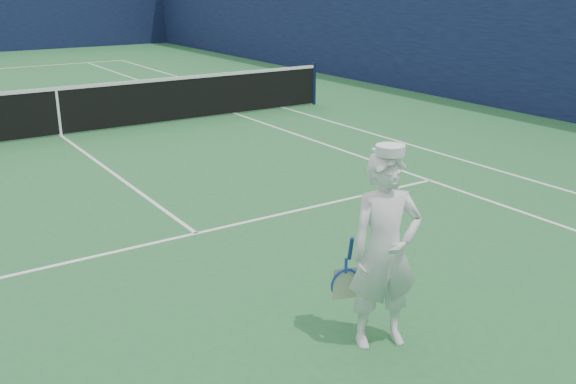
# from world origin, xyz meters

# --- Properties ---
(ground) EXTENTS (80.00, 80.00, 0.00)m
(ground) POSITION_xyz_m (0.00, 0.00, 0.00)
(ground) COLOR #276634
(ground) RESTS_ON ground
(court_markings) EXTENTS (11.03, 23.83, 0.01)m
(court_markings) POSITION_xyz_m (0.00, 0.00, 0.00)
(court_markings) COLOR white
(court_markings) RESTS_ON ground
(windscreen_fence) EXTENTS (20.12, 36.12, 4.00)m
(windscreen_fence) POSITION_xyz_m (0.00, 0.00, 2.00)
(windscreen_fence) COLOR #0E1534
(windscreen_fence) RESTS_ON ground
(tennis_net) EXTENTS (12.88, 0.09, 1.07)m
(tennis_net) POSITION_xyz_m (0.00, 0.00, 0.55)
(tennis_net) COLOR #141E4C
(tennis_net) RESTS_ON ground
(tennis_player) EXTENTS (0.73, 0.67, 1.80)m
(tennis_player) POSITION_xyz_m (0.26, -9.62, 0.88)
(tennis_player) COLOR white
(tennis_player) RESTS_ON ground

